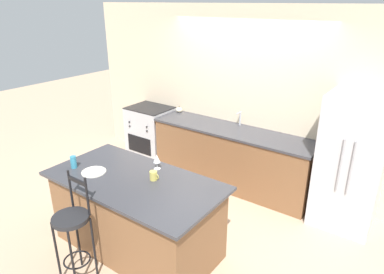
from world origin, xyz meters
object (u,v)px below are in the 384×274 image
Objects in this scene: oven_range at (151,133)px; pumpkin_decoration at (179,110)px; refrigerator at (351,163)px; coffee_mug at (154,176)px; dinner_plate at (94,172)px; wine_glass at (157,159)px; tumbler_cup at (74,162)px; bar_stool_near at (73,228)px.

pumpkin_decoration reaches higher than oven_range.
refrigerator reaches higher than coffee_mug.
oven_range is 8.26× the size of coffee_mug.
dinner_plate is at bearing -63.48° from oven_range.
wine_glass is at bearing -59.41° from pumpkin_decoration.
refrigerator is 2.45m from coffee_mug.
pumpkin_decoration is (-0.54, 2.30, 0.06)m from dinner_plate.
dinner_plate is 0.29m from tumbler_cup.
refrigerator is 11.73× the size of tumbler_cup.
oven_range is at bearing 116.52° from dinner_plate.
tumbler_cup reaches higher than oven_range.
wine_glass is 0.98m from tumbler_cup.
wine_glass is 0.27m from coffee_mug.
pumpkin_decoration is at bearing 175.57° from refrigerator.
tumbler_cup is (-0.28, -0.06, 0.06)m from dinner_plate.
bar_stool_near is 0.87m from tumbler_cup.
bar_stool_near is 8.00× the size of tumbler_cup.
wine_glass reaches higher than tumbler_cup.
pumpkin_decoration is (-0.26, 2.36, -0.01)m from tumbler_cup.
wine_glass is (0.21, 1.06, 0.41)m from bar_stool_near.
dinner_plate is at bearing 11.31° from tumbler_cup.
refrigerator is 2.87m from pumpkin_decoration.
coffee_mug is at bearing -132.30° from refrigerator.
coffee_mug is at bearing 21.93° from dinner_plate.
oven_range is 8.84× the size of pumpkin_decoration.
coffee_mug reaches higher than dinner_plate.
dinner_plate is (-0.32, 0.57, 0.29)m from bar_stool_near.
oven_range is 3.02m from bar_stool_near.
bar_stool_near is 4.23× the size of dinner_plate.
bar_stool_near reaches higher than oven_range.
refrigerator is at bearing -4.43° from pumpkin_decoration.
pumpkin_decoration reaches higher than dinner_plate.
refrigerator is at bearing 52.99° from bar_stool_near.
pumpkin_decoration is (0.51, 0.19, 0.49)m from oven_range.
coffee_mug is (0.35, 0.84, 0.34)m from bar_stool_near.
wine_glass is at bearing -45.65° from oven_range.
bar_stool_near is (-2.00, -2.65, -0.24)m from refrigerator.
oven_range is at bearing 109.60° from tumbler_cup.
bar_stool_near is at bearing -127.01° from refrigerator.
bar_stool_near is 6.50× the size of wine_glass.
wine_glass is at bearing 42.89° from dinner_plate.
pumpkin_decoration is (-2.86, 0.22, 0.11)m from refrigerator.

